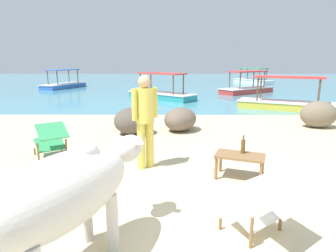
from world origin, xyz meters
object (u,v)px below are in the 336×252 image
object	(u,v)px
boat_blue	(64,84)
boat_white	(253,80)
cow	(66,191)
deck_chair_far	(264,204)
low_bench_table	(240,158)
boat_yellow	(287,102)
bottle	(243,146)
boat_red	(247,88)
person_standing	(145,115)
deck_chair_near	(51,138)
boat_teal	(161,93)

from	to	relation	value
boat_blue	boat_white	xyz separation A→B (m)	(14.39, 4.46, 0.00)
cow	deck_chair_far	xyz separation A→B (m)	(1.88, 0.51, -0.38)
low_bench_table	boat_yellow	world-z (taller)	boat_yellow
low_bench_table	boat_blue	distance (m)	17.97
bottle	deck_chair_far	world-z (taller)	bottle
boat_red	boat_yellow	xyz separation A→B (m)	(0.05, -5.86, 0.00)
cow	boat_red	distance (m)	15.80
deck_chair_far	boat_yellow	size ratio (longest dim) A/B	0.24
person_standing	boat_white	bearing A→B (deg)	120.46
boat_yellow	boat_white	xyz separation A→B (m)	(2.42, 13.40, 0.00)
deck_chair_near	boat_blue	distance (m)	15.68
bottle	boat_teal	size ratio (longest dim) A/B	0.08
deck_chair_far	boat_red	size ratio (longest dim) A/B	0.26
boat_teal	boat_yellow	bearing A→B (deg)	7.77
bottle	boat_yellow	world-z (taller)	boat_yellow
person_standing	boat_white	distance (m)	21.16
boat_blue	low_bench_table	bearing A→B (deg)	47.32
low_bench_table	boat_blue	bearing A→B (deg)	138.96
bottle	boat_blue	size ratio (longest dim) A/B	0.08
low_bench_table	boat_red	size ratio (longest dim) A/B	0.24
cow	boat_white	xyz separation A→B (m)	(7.88, 22.37, -0.51)
boat_yellow	person_standing	bearing A→B (deg)	78.07
bottle	boat_teal	distance (m)	10.08
deck_chair_near	person_standing	size ratio (longest dim) A/B	0.58
cow	low_bench_table	bearing A→B (deg)	-17.56
boat_blue	boat_teal	distance (m)	9.06
low_bench_table	deck_chair_far	size ratio (longest dim) A/B	0.93
low_bench_table	boat_white	xyz separation A→B (m)	(5.88, 20.28, -0.08)
person_standing	boat_blue	xyz separation A→B (m)	(-6.97, 15.35, -0.70)
person_standing	deck_chair_far	bearing A→B (deg)	-4.56
boat_blue	deck_chair_far	bearing A→B (deg)	44.77
boat_blue	boat_white	bearing A→B (deg)	126.26
low_bench_table	boat_yellow	bearing A→B (deg)	84.01
boat_blue	cow	bearing A→B (deg)	39.02
person_standing	boat_blue	size ratio (longest dim) A/B	0.42
deck_chair_near	boat_white	world-z (taller)	boat_white
deck_chair_near	boat_white	xyz separation A→B (m)	(9.29, 19.28, -0.13)
low_bench_table	boat_blue	xyz separation A→B (m)	(-8.51, 15.83, -0.08)
deck_chair_far	person_standing	distance (m)	2.57
boat_blue	boat_yellow	bearing A→B (deg)	72.28
boat_red	deck_chair_near	bearing A→B (deg)	-156.54
boat_white	bottle	bearing A→B (deg)	-44.84
boat_white	boat_yellow	bearing A→B (deg)	-39.00
person_standing	boat_teal	size ratio (longest dim) A/B	0.46
deck_chair_near	boat_teal	distance (m)	9.22
cow	boat_white	world-z (taller)	boat_white
low_bench_table	boat_white	size ratio (longest dim) A/B	0.23
cow	boat_red	size ratio (longest dim) A/B	0.55
cow	bottle	bearing A→B (deg)	-17.31
deck_chair_near	cow	bearing A→B (deg)	170.44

